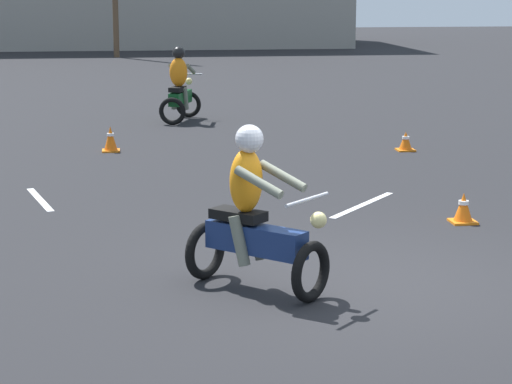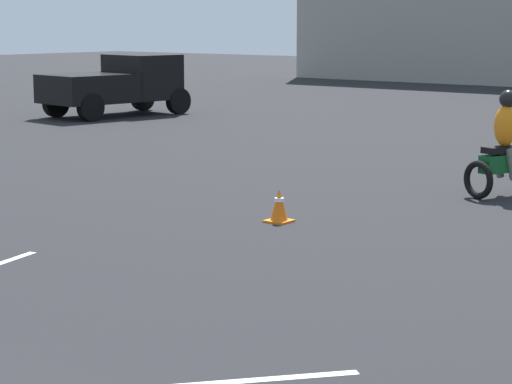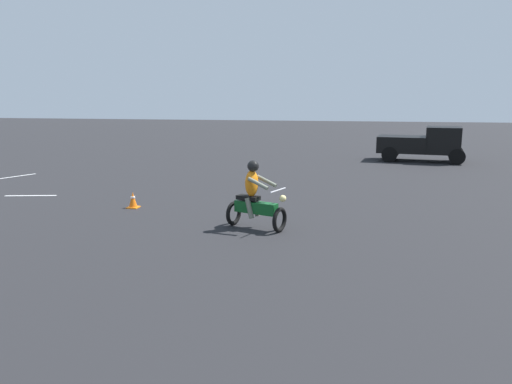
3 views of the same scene
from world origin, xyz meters
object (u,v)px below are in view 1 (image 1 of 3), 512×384
Objects in this scene: traffic_cone_near_left at (111,139)px; traffic_cone_mid_left at (463,208)px; traffic_cone_mid_center at (406,142)px; motorcycle_rider_background at (180,89)px; motorcycle_rider_foreground at (253,219)px.

traffic_cone_near_left is 1.19× the size of traffic_cone_mid_left.
motorcycle_rider_background is at bearing 129.96° from traffic_cone_mid_center.
traffic_cone_near_left is at bearing -126.44° from motorcycle_rider_foreground.
traffic_cone_mid_left is (-0.87, -5.57, 0.02)m from traffic_cone_mid_center.
traffic_cone_mid_center is at bearing -7.10° from traffic_cone_near_left.
motorcycle_rider_background reaches higher than traffic_cone_mid_left.
motorcycle_rider_background is 10.58m from traffic_cone_mid_left.
traffic_cone_near_left reaches higher than traffic_cone_mid_left.
motorcycle_rider_foreground is 4.24× the size of traffic_cone_mid_left.
motorcycle_rider_background is at bearing -136.23° from motorcycle_rider_foreground.
motorcycle_rider_foreground is 3.58× the size of traffic_cone_near_left.
motorcycle_rider_foreground is 8.93m from traffic_cone_mid_center.
traffic_cone_mid_center is at bearing -161.92° from motorcycle_rider_foreground.
traffic_cone_mid_left is (2.96, -10.14, -0.54)m from motorcycle_rider_background.
traffic_cone_mid_center is at bearing -30.44° from motorcycle_rider_background.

